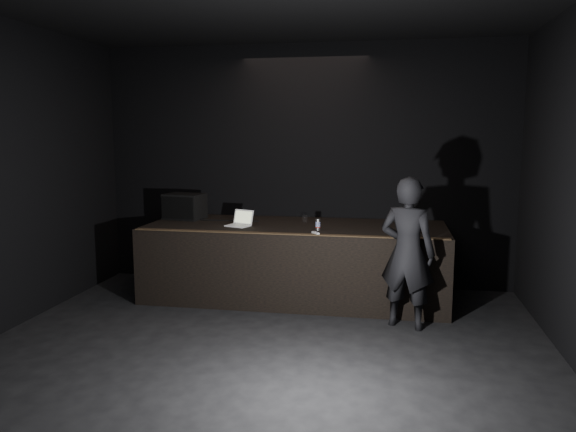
# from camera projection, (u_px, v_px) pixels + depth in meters

# --- Properties ---
(ground) EXTENTS (7.00, 7.00, 0.00)m
(ground) POSITION_uv_depth(u_px,v_px,m) (244.00, 382.00, 5.06)
(ground) COLOR black
(ground) RESTS_ON ground
(room_walls) EXTENTS (6.10, 7.10, 3.52)m
(room_walls) POSITION_uv_depth(u_px,v_px,m) (242.00, 157.00, 4.76)
(room_walls) COLOR black
(room_walls) RESTS_ON ground
(stage_riser) EXTENTS (4.00, 1.50, 1.00)m
(stage_riser) POSITION_uv_depth(u_px,v_px,m) (295.00, 261.00, 7.64)
(stage_riser) COLOR black
(stage_riser) RESTS_ON ground
(riser_lip) EXTENTS (3.92, 0.10, 0.01)m
(riser_lip) POSITION_uv_depth(u_px,v_px,m) (286.00, 234.00, 6.87)
(riser_lip) COLOR brown
(riser_lip) RESTS_ON stage_riser
(stage_monitor) EXTENTS (0.60, 0.49, 0.36)m
(stage_monitor) POSITION_uv_depth(u_px,v_px,m) (184.00, 206.00, 8.08)
(stage_monitor) COLOR black
(stage_monitor) RESTS_ON stage_riser
(cable) EXTENTS (0.84, 0.04, 0.02)m
(cable) POSITION_uv_depth(u_px,v_px,m) (230.00, 221.00, 7.89)
(cable) COLOR black
(cable) RESTS_ON stage_riser
(laptop) EXTENTS (0.38, 0.36, 0.21)m
(laptop) POSITION_uv_depth(u_px,v_px,m) (240.00, 222.00, 7.49)
(laptop) COLOR white
(laptop) RESTS_ON stage_riser
(beer_can) EXTENTS (0.06, 0.06, 0.15)m
(beer_can) POSITION_uv_depth(u_px,v_px,m) (318.00, 225.00, 7.13)
(beer_can) COLOR silver
(beer_can) RESTS_ON stage_riser
(plastic_cup) EXTENTS (0.08, 0.08, 0.10)m
(plastic_cup) POSITION_uv_depth(u_px,v_px,m) (305.00, 219.00, 7.78)
(plastic_cup) COLOR white
(plastic_cup) RESTS_ON stage_riser
(wii_remote) EXTENTS (0.11, 0.15, 0.03)m
(wii_remote) POSITION_uv_depth(u_px,v_px,m) (316.00, 233.00, 6.86)
(wii_remote) COLOR white
(wii_remote) RESTS_ON stage_riser
(person) EXTENTS (0.74, 0.61, 1.75)m
(person) POSITION_uv_depth(u_px,v_px,m) (407.00, 253.00, 6.40)
(person) COLOR black
(person) RESTS_ON ground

